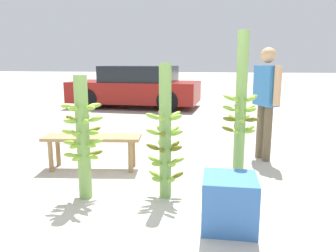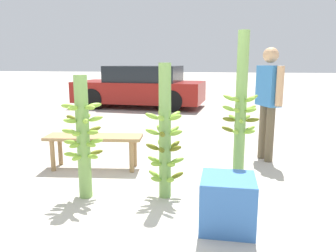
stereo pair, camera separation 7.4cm
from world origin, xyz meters
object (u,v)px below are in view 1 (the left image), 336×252
at_px(produce_crate, 229,202).
at_px(banana_stalk_left, 83,136).
at_px(banana_stalk_center, 165,137).
at_px(parked_car, 136,87).
at_px(banana_stalk_right, 240,116).
at_px(market_bench, 92,142).
at_px(vendor_person, 266,94).

bearing_deg(produce_crate, banana_stalk_left, 164.36).
relative_size(banana_stalk_center, parked_car, 0.35).
distance_m(banana_stalk_right, market_bench, 2.00).
bearing_deg(banana_stalk_right, banana_stalk_center, -167.53).
xyz_separation_m(banana_stalk_left, market_bench, (-0.27, 0.90, -0.29)).
bearing_deg(banana_stalk_center, market_bench, 145.29).
height_order(banana_stalk_center, market_bench, banana_stalk_center).
distance_m(banana_stalk_right, vendor_person, 1.46).
distance_m(banana_stalk_left, parked_car, 6.93).
distance_m(parked_car, produce_crate, 7.71).
distance_m(banana_stalk_center, parked_car, 6.97).
bearing_deg(vendor_person, banana_stalk_center, 117.50).
bearing_deg(banana_stalk_left, produce_crate, -15.64).
bearing_deg(parked_car, produce_crate, -156.38).
relative_size(banana_stalk_center, market_bench, 1.08).
xyz_separation_m(banana_stalk_center, vendor_person, (1.20, 1.55, 0.30)).
bearing_deg(market_bench, banana_stalk_left, -80.47).
height_order(vendor_person, market_bench, vendor_person).
bearing_deg(market_bench, produce_crate, -44.01).
bearing_deg(banana_stalk_right, produce_crate, -98.81).
bearing_deg(produce_crate, vendor_person, 75.27).
height_order(vendor_person, produce_crate, vendor_person).
bearing_deg(market_bench, parked_car, 91.65).
bearing_deg(produce_crate, banana_stalk_right, 81.19).
bearing_deg(banana_stalk_left, banana_stalk_center, 10.20).
relative_size(banana_stalk_right, produce_crate, 3.77).
distance_m(vendor_person, market_bench, 2.49).
bearing_deg(banana_stalk_left, market_bench, 106.36).
xyz_separation_m(banana_stalk_center, produce_crate, (0.64, -0.56, -0.43)).
relative_size(market_bench, parked_car, 0.32).
bearing_deg(banana_stalk_center, banana_stalk_left, -169.80).
xyz_separation_m(banana_stalk_left, banana_stalk_center, (0.82, 0.15, -0.01)).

